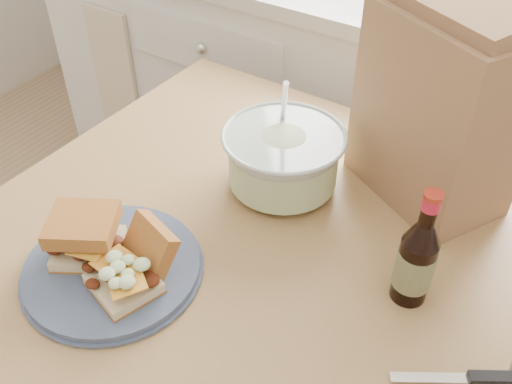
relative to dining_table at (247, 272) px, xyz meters
The scene contains 9 objects.
cabinet_run 0.93m from the dining_table, 93.96° to the left, with size 2.50×0.64×0.94m.
dining_table is the anchor object (origin of this frame).
plate 0.28m from the dining_table, 122.19° to the right, with size 0.29×0.29×0.02m, color #455370.
sandwich_left 0.33m from the dining_table, 131.00° to the right, with size 0.14×0.14×0.08m.
sandwich_right 0.28m from the dining_table, 110.05° to the right, with size 0.13×0.17×0.09m.
coleslaw_bowl 0.23m from the dining_table, 95.06° to the left, with size 0.24×0.24×0.23m.
beer_bottle 0.36m from the dining_table, ahead, with size 0.06×0.06×0.22m.
knife 0.46m from the dining_table, ahead, with size 0.16×0.11×0.01m.
paper_bag 0.47m from the dining_table, 52.53° to the left, with size 0.27×0.18×0.36m, color #9F724D.
Camera 1 is at (0.48, 0.19, 1.52)m, focal length 40.00 mm.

